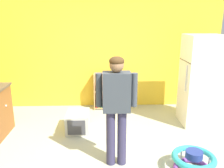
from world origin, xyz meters
TOP-DOWN VIEW (x-y plane):
  - ground_plane at (0.00, 0.00)m, footprint 12.00×12.00m
  - back_wall at (0.00, 2.33)m, footprint 5.20×0.06m
  - refrigerator at (1.79, 1.23)m, footprint 0.73×0.68m
  - bookshelf at (-0.01, 2.15)m, footprint 0.80×0.28m
  - standing_person at (0.05, -0.17)m, footprint 0.57×0.22m
  - baby_walker at (1.11, -0.41)m, footprint 0.60×0.60m
  - pet_carrier at (-0.62, 0.94)m, footprint 0.42×0.55m

SIDE VIEW (x-z plane):
  - ground_plane at x=0.00m, z-range 0.00..0.00m
  - baby_walker at x=1.11m, z-range 0.00..0.32m
  - pet_carrier at x=-0.62m, z-range 0.00..0.36m
  - bookshelf at x=-0.01m, z-range -0.06..0.79m
  - refrigerator at x=1.79m, z-range 0.00..1.78m
  - standing_person at x=0.05m, z-range 0.16..1.75m
  - back_wall at x=0.00m, z-range 0.00..2.70m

